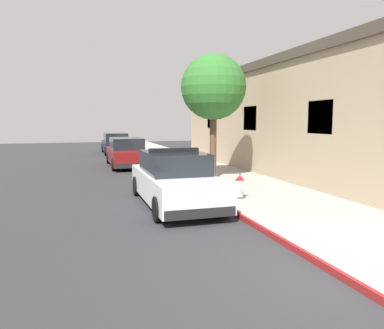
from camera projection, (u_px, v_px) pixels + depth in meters
name	position (u px, v px, depth m)	size (l,w,h in m)	color
ground_plane	(74.00, 188.00, 14.11)	(31.02, 60.00, 0.20)	#2B2B2D
sidewalk_pavement	(219.00, 177.00, 15.85)	(3.72, 60.00, 0.13)	#9E9991
curb_painted_edge	(177.00, 179.00, 15.29)	(0.08, 60.00, 0.13)	maroon
storefront_building	(304.00, 119.00, 17.82)	(6.03, 18.71, 5.09)	tan
police_cruiser	(175.00, 180.00, 10.84)	(1.94, 4.84, 1.68)	white
parked_car_silver_ahead	(127.00, 153.00, 20.03)	(1.94, 4.84, 1.56)	maroon
parked_car_dark_far	(116.00, 144.00, 28.04)	(1.94, 4.84, 1.56)	black
fire_hydrant	(240.00, 187.00, 11.18)	(0.44, 0.40, 0.76)	#4C4C51
street_tree	(213.00, 88.00, 14.72)	(2.62, 2.62, 5.01)	brown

